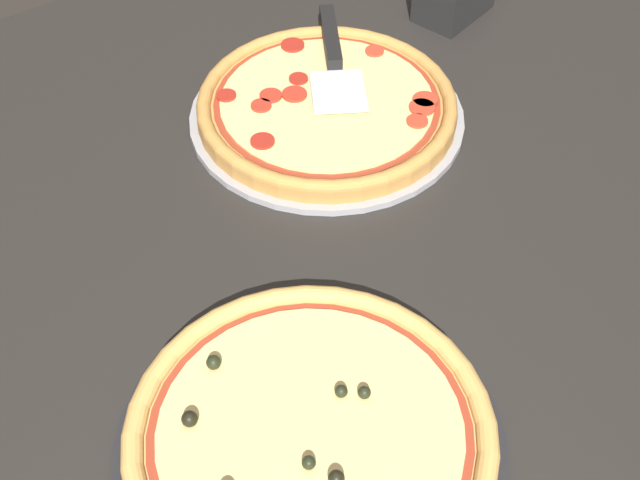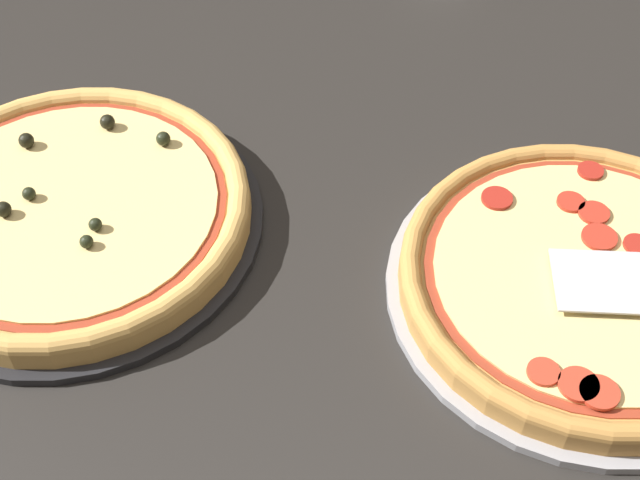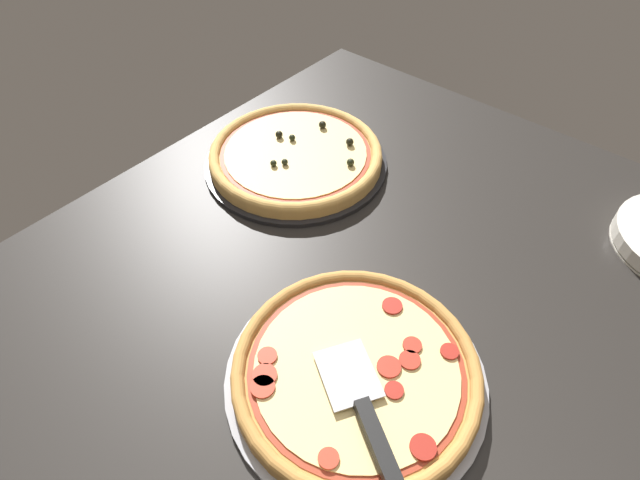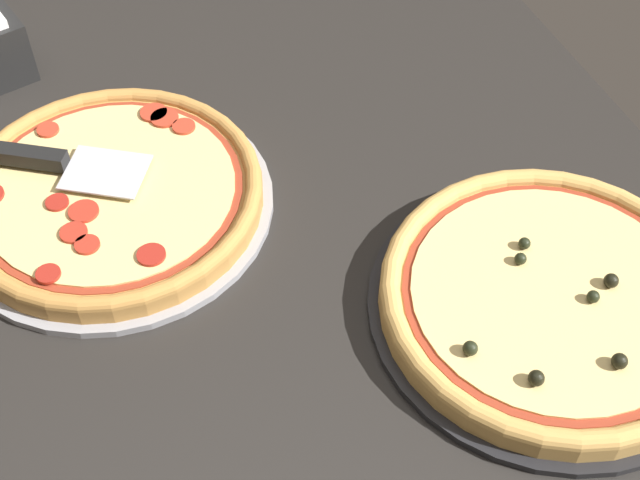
# 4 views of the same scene
# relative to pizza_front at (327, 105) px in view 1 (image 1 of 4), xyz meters

# --- Properties ---
(ground_plane) EXTENTS (1.55, 1.22, 0.04)m
(ground_plane) POSITION_rel_pizza_front_xyz_m (0.06, 0.08, -0.04)
(ground_plane) COLOR black
(pizza_pan_front) EXTENTS (0.40, 0.40, 0.01)m
(pizza_pan_front) POSITION_rel_pizza_front_xyz_m (0.00, 0.00, -0.02)
(pizza_pan_front) COLOR #939399
(pizza_pan_front) RESTS_ON ground_plane
(pizza_front) EXTENTS (0.37, 0.37, 0.03)m
(pizza_front) POSITION_rel_pizza_front_xyz_m (0.00, 0.00, 0.00)
(pizza_front) COLOR #B77F3D
(pizza_front) RESTS_ON pizza_pan_front
(pizza_pan_back) EXTENTS (0.41, 0.41, 0.01)m
(pizza_pan_back) POSITION_rel_pizza_front_xyz_m (0.33, 0.42, -0.02)
(pizza_pan_back) COLOR black
(pizza_pan_back) RESTS_ON ground_plane
(pizza_back) EXTENTS (0.38, 0.38, 0.04)m
(pizza_back) POSITION_rel_pizza_front_xyz_m (0.33, 0.42, 0.00)
(pizza_back) COLOR tan
(pizza_back) RESTS_ON pizza_pan_back
(serving_spatula) EXTENTS (0.17, 0.24, 0.02)m
(serving_spatula) POSITION_rel_pizza_front_xyz_m (-0.07, -0.08, 0.02)
(serving_spatula) COLOR #B7B7BC
(serving_spatula) RESTS_ON pizza_front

